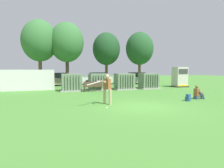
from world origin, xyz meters
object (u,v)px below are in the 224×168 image
parked_car_leftmost (55,80)px  parked_car_left_of_center (97,79)px  generator_enclosure (180,77)px  batter (107,88)px  transformer_west (72,83)px  sports_ball (107,108)px  seated_spectator (198,94)px  parked_car_right_of_center (136,78)px  transformer_mid_east (124,82)px  transformer_east (149,81)px  backpack (188,98)px  transformer_mid_west (99,82)px  park_bench (93,86)px

parked_car_leftmost → parked_car_left_of_center: (5.48, 0.74, 0.00)m
generator_enclosure → batter: bearing=-143.7°
transformer_west → batter: (1.20, -7.68, 0.19)m
sports_ball → seated_spectator: (6.88, 1.30, 0.33)m
batter → parked_car_right_of_center: bearing=59.5°
transformer_mid_east → seated_spectator: 7.87m
transformer_east → seated_spectator: size_ratio=2.18×
batter → parked_car_right_of_center: size_ratio=0.40×
seated_spectator → parked_car_right_of_center: size_ratio=0.22×
parked_car_left_of_center → batter: bearing=-101.0°
transformer_mid_east → transformer_east: 2.77m
transformer_mid_east → batter: bearing=-118.3°
backpack → seated_spectator: bearing=22.6°
generator_enclosure → parked_car_left_of_center: size_ratio=0.53×
transformer_west → parked_car_right_of_center: size_ratio=0.48×
sports_ball → backpack: bearing=8.0°
transformer_mid_east → seated_spectator: transformer_mid_east is taller
sports_ball → backpack: (5.67, 0.79, 0.17)m
transformer_mid_west → backpack: (3.91, -8.11, -0.57)m
parked_car_right_of_center → generator_enclosure: bearing=-67.9°
seated_spectator → parked_car_leftmost: (-9.04, 14.36, 0.38)m
transformer_east → backpack: bearing=-100.7°
transformer_east → transformer_mid_east: bearing=-179.2°
seated_spectator → transformer_east: bearing=87.7°
transformer_east → batter: (-6.81, -7.54, 0.19)m
generator_enclosure → sports_ball: bearing=-140.6°
backpack → generator_enclosure: bearing=55.9°
transformer_mid_west → parked_car_leftmost: size_ratio=0.48×
sports_ball → parked_car_right_of_center: (8.97, 15.87, 0.71)m
transformer_mid_west → seated_spectator: transformer_mid_west is taller
transformer_mid_west → sports_ball: 9.11m
generator_enclosure → parked_car_left_of_center: bearing=140.1°
transformer_mid_west → parked_car_left_of_center: 7.65m
transformer_mid_east → generator_enclosure: 7.20m
transformer_west → seated_spectator: bearing=-44.7°
generator_enclosure → backpack: size_ratio=5.23×
parked_car_right_of_center → parked_car_left_of_center: bearing=174.6°
seated_spectator → parked_car_leftmost: parked_car_leftmost is taller
transformer_mid_east → park_bench: (-3.43, -0.84, -0.25)m
batter → parked_car_left_of_center: bearing=79.0°
generator_enclosure → seated_spectator: generator_enclosure is taller
transformer_east → parked_car_right_of_center: 7.29m
transformer_west → generator_enclosure: generator_enclosure is taller
park_bench → transformer_west: bearing=150.7°
sports_ball → batter: bearing=73.8°
transformer_east → parked_car_right_of_center: size_ratio=0.48×
transformer_mid_east → parked_car_right_of_center: 8.45m
transformer_west → generator_enclosure: 12.42m
transformer_east → parked_car_right_of_center: same height
generator_enclosure → seated_spectator: size_ratio=2.39×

